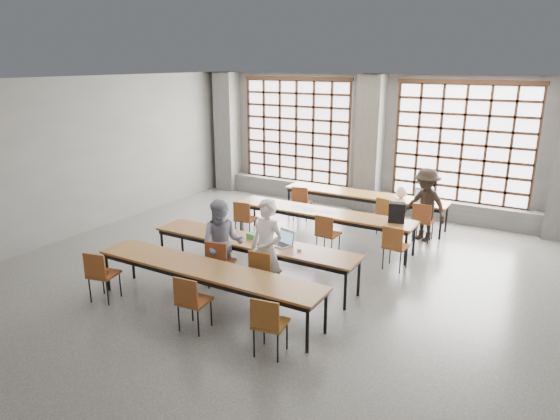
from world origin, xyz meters
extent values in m
plane|color=#4A4A47|center=(0.00, 0.00, 0.00)|extent=(11.00, 11.00, 0.00)
plane|color=silver|center=(0.00, 0.00, 3.50)|extent=(11.00, 11.00, 0.00)
plane|color=#5D5D5A|center=(0.00, 5.50, 1.75)|extent=(10.00, 0.00, 10.00)
plane|color=#5D5D5A|center=(-5.00, 0.00, 1.75)|extent=(0.00, 11.00, 11.00)
cube|color=#4F4F4D|center=(-4.50, 5.22, 1.75)|extent=(0.60, 0.55, 3.50)
cube|color=#4F4F4D|center=(0.00, 5.22, 1.75)|extent=(0.60, 0.55, 3.50)
cube|color=white|center=(-2.25, 5.48, 1.90)|extent=(3.20, 0.02, 2.80)
cube|color=black|center=(-2.25, 5.40, 1.90)|extent=(3.20, 0.05, 2.80)
cube|color=black|center=(-2.25, 5.40, 0.45)|extent=(3.32, 0.07, 0.10)
cube|color=black|center=(-2.25, 5.40, 3.35)|extent=(3.32, 0.07, 0.10)
cube|color=white|center=(2.25, 5.48, 1.90)|extent=(3.20, 0.02, 2.80)
cube|color=black|center=(2.25, 5.40, 1.90)|extent=(3.20, 0.05, 2.80)
cube|color=black|center=(2.25, 5.40, 0.45)|extent=(3.32, 0.07, 0.10)
cube|color=black|center=(2.25, 5.40, 3.35)|extent=(3.32, 0.07, 0.10)
cube|color=#4F4F4D|center=(0.00, 5.30, 0.25)|extent=(9.80, 0.35, 0.50)
cube|color=brown|center=(0.33, 4.09, 0.71)|extent=(4.00, 0.70, 0.04)
cube|color=black|center=(0.33, 4.09, 0.65)|extent=(3.90, 0.64, 0.08)
cylinder|color=black|center=(-1.59, 3.80, 0.34)|extent=(0.05, 0.05, 0.69)
cylinder|color=black|center=(-1.59, 4.38, 0.34)|extent=(0.05, 0.05, 0.69)
cylinder|color=black|center=(2.25, 3.80, 0.34)|extent=(0.05, 0.05, 0.69)
cylinder|color=black|center=(2.25, 4.38, 0.34)|extent=(0.05, 0.05, 0.69)
cube|color=brown|center=(0.08, 2.26, 0.71)|extent=(4.00, 0.70, 0.04)
cube|color=black|center=(0.08, 2.26, 0.65)|extent=(3.90, 0.64, 0.08)
cylinder|color=black|center=(-1.84, 1.97, 0.34)|extent=(0.05, 0.05, 0.69)
cylinder|color=black|center=(-1.84, 2.55, 0.34)|extent=(0.05, 0.05, 0.69)
cylinder|color=black|center=(2.00, 1.97, 0.34)|extent=(0.05, 0.05, 0.69)
cylinder|color=black|center=(2.00, 2.55, 0.34)|extent=(0.05, 0.05, 0.69)
cube|color=brown|center=(-0.22, -0.01, 0.71)|extent=(4.00, 0.70, 0.04)
cube|color=black|center=(-0.22, -0.01, 0.65)|extent=(3.90, 0.64, 0.08)
cylinder|color=black|center=(-2.14, -0.30, 0.34)|extent=(0.05, 0.05, 0.69)
cylinder|color=black|center=(-2.14, 0.28, 0.34)|extent=(0.05, 0.05, 0.69)
cylinder|color=black|center=(1.70, -0.30, 0.34)|extent=(0.05, 0.05, 0.69)
cylinder|color=black|center=(1.70, 0.28, 0.34)|extent=(0.05, 0.05, 0.69)
cube|color=brown|center=(-0.18, -1.39, 0.71)|extent=(4.00, 0.70, 0.04)
cube|color=black|center=(-0.18, -1.39, 0.65)|extent=(3.90, 0.64, 0.08)
cylinder|color=black|center=(-2.10, -1.68, 0.34)|extent=(0.05, 0.05, 0.69)
cylinder|color=black|center=(-2.10, -1.10, 0.34)|extent=(0.05, 0.05, 0.69)
cylinder|color=black|center=(1.74, -1.68, 0.34)|extent=(0.05, 0.05, 0.69)
cylinder|color=black|center=(1.74, -1.10, 0.34)|extent=(0.05, 0.05, 0.69)
cube|color=brown|center=(-1.07, 3.54, 0.45)|extent=(0.48, 0.48, 0.04)
cube|color=brown|center=(-1.04, 3.35, 0.68)|extent=(0.40, 0.10, 0.40)
cylinder|color=black|center=(-1.07, 3.54, 0.23)|extent=(0.02, 0.02, 0.45)
cube|color=brown|center=(1.13, 3.54, 0.45)|extent=(0.51, 0.51, 0.04)
cube|color=brown|center=(1.07, 3.35, 0.68)|extent=(0.39, 0.13, 0.40)
cylinder|color=black|center=(1.13, 3.54, 0.23)|extent=(0.02, 0.02, 0.45)
cube|color=maroon|center=(1.93, 3.54, 0.45)|extent=(0.42, 0.42, 0.04)
cube|color=maroon|center=(1.92, 3.34, 0.68)|extent=(0.40, 0.03, 0.40)
cylinder|color=black|center=(1.93, 3.54, 0.23)|extent=(0.02, 0.02, 0.45)
cube|color=brown|center=(-1.52, 1.71, 0.45)|extent=(0.47, 0.47, 0.04)
cube|color=brown|center=(-1.49, 1.51, 0.68)|extent=(0.40, 0.08, 0.40)
cylinder|color=black|center=(-1.52, 1.71, 0.23)|extent=(0.02, 0.02, 0.45)
cube|color=brown|center=(0.48, 1.71, 0.45)|extent=(0.44, 0.44, 0.04)
cube|color=brown|center=(0.47, 1.51, 0.68)|extent=(0.40, 0.05, 0.40)
cylinder|color=black|center=(0.48, 1.71, 0.23)|extent=(0.02, 0.02, 0.45)
cube|color=brown|center=(1.88, 1.71, 0.45)|extent=(0.45, 0.45, 0.04)
cube|color=brown|center=(1.87, 1.51, 0.68)|extent=(0.40, 0.06, 0.40)
cylinder|color=black|center=(1.88, 1.71, 0.23)|extent=(0.02, 0.02, 0.45)
cube|color=maroon|center=(-0.52, -0.56, 0.45)|extent=(0.49, 0.49, 0.04)
cube|color=maroon|center=(-0.48, -0.76, 0.68)|extent=(0.40, 0.10, 0.40)
cylinder|color=black|center=(-0.52, -0.56, 0.23)|extent=(0.02, 0.02, 0.45)
cube|color=brown|center=(0.38, -0.56, 0.45)|extent=(0.45, 0.45, 0.04)
cube|color=brown|center=(0.40, -0.76, 0.68)|extent=(0.40, 0.06, 0.40)
cylinder|color=black|center=(0.38, -0.56, 0.23)|extent=(0.02, 0.02, 0.45)
cube|color=brown|center=(-1.88, -1.94, 0.45)|extent=(0.50, 0.50, 0.04)
cube|color=brown|center=(-1.84, -2.14, 0.68)|extent=(0.40, 0.11, 0.40)
cylinder|color=black|center=(-1.88, -1.94, 0.23)|extent=(0.02, 0.02, 0.45)
cube|color=brown|center=(0.02, -1.94, 0.45)|extent=(0.45, 0.45, 0.04)
cube|color=brown|center=(0.03, -2.14, 0.68)|extent=(0.40, 0.06, 0.40)
cylinder|color=black|center=(0.02, -1.94, 0.23)|extent=(0.02, 0.02, 0.45)
cube|color=brown|center=(1.32, -1.94, 0.45)|extent=(0.48, 0.48, 0.04)
cube|color=brown|center=(1.35, -2.14, 0.68)|extent=(0.40, 0.09, 0.40)
cylinder|color=black|center=(1.32, -1.94, 0.23)|extent=(0.02, 0.02, 0.45)
imported|color=white|center=(0.38, -0.51, 0.85)|extent=(0.67, 0.49, 1.70)
imported|color=navy|center=(-0.52, -0.51, 0.78)|extent=(0.94, 0.86, 1.56)
imported|color=black|center=(1.93, 3.59, 0.80)|extent=(1.19, 0.94, 1.61)
cube|color=#B6B6BB|center=(0.33, 0.04, 0.74)|extent=(0.42, 0.35, 0.02)
cube|color=black|center=(0.33, 0.03, 0.75)|extent=(0.34, 0.26, 0.00)
cube|color=#B6B6BB|center=(0.38, 0.17, 0.86)|extent=(0.36, 0.17, 0.26)
cube|color=#88B6EB|center=(0.37, 0.16, 0.83)|extent=(0.31, 0.14, 0.21)
cube|color=#AAAAAE|center=(1.68, 4.14, 0.74)|extent=(0.36, 0.27, 0.02)
cube|color=black|center=(1.68, 4.13, 0.75)|extent=(0.30, 0.19, 0.00)
cube|color=#AAAAAE|center=(1.68, 4.28, 0.86)|extent=(0.36, 0.07, 0.26)
cube|color=#8AB2EF|center=(1.68, 4.27, 0.83)|extent=(0.31, 0.05, 0.21)
ellipsoid|color=white|center=(0.73, -0.03, 0.75)|extent=(0.10, 0.06, 0.04)
cube|color=green|center=(-0.27, 0.07, 0.78)|extent=(0.26, 0.13, 0.09)
cube|color=black|center=(-0.04, -0.11, 0.74)|extent=(0.14, 0.08, 0.01)
cube|color=white|center=(-0.52, 2.31, 0.73)|extent=(0.30, 0.22, 0.00)
cube|color=white|center=(-0.22, 2.21, 0.73)|extent=(0.35, 0.31, 0.00)
cube|color=white|center=(0.18, 2.26, 0.73)|extent=(0.33, 0.26, 0.00)
cube|color=black|center=(1.68, 2.31, 0.93)|extent=(0.36, 0.28, 0.40)
ellipsoid|color=white|center=(1.23, 4.14, 0.87)|extent=(0.30, 0.26, 0.29)
cube|color=#A32B14|center=(-1.88, -1.94, 0.50)|extent=(0.21, 0.13, 0.06)
camera|label=1|loc=(4.40, -7.02, 3.81)|focal=32.00mm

